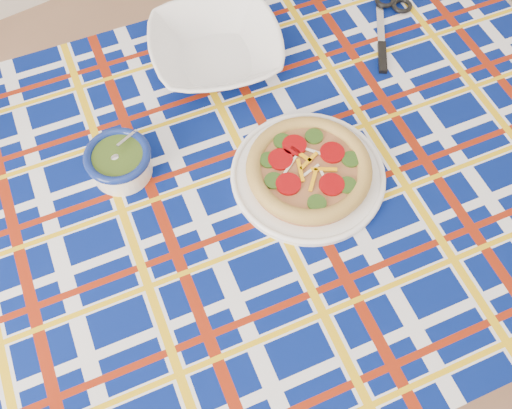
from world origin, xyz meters
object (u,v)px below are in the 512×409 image
pesto_bowl (119,161)px  serving_bowl (216,50)px  dining_table (228,213)px  main_focaccia_plate (309,169)px

pesto_bowl → serving_bowl: (0.33, 0.17, -0.00)m
dining_table → main_focaccia_plate: size_ratio=5.62×
pesto_bowl → serving_bowl: size_ratio=0.45×
main_focaccia_plate → pesto_bowl: 0.40m
main_focaccia_plate → serving_bowl: serving_bowl is taller
dining_table → serving_bowl: size_ratio=6.11×
dining_table → pesto_bowl: 0.26m
serving_bowl → main_focaccia_plate: bearing=-90.6°
dining_table → serving_bowl: (0.17, 0.33, 0.12)m
pesto_bowl → serving_bowl: bearing=26.7°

